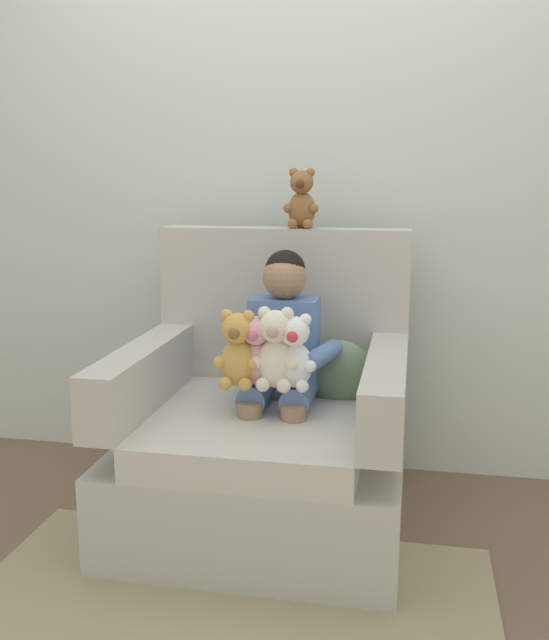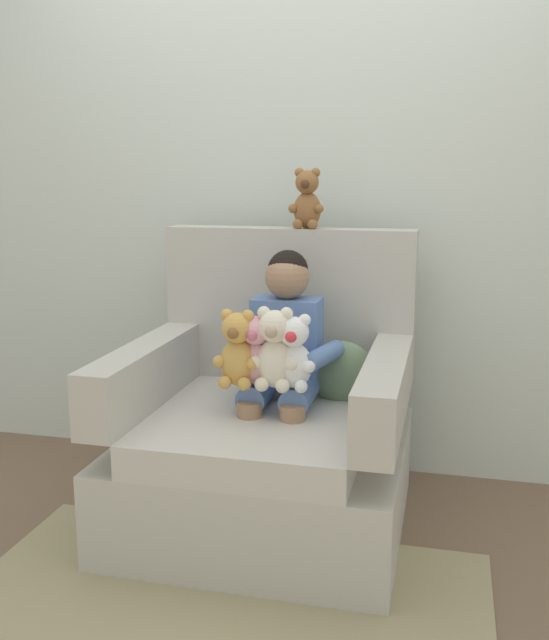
{
  "view_description": "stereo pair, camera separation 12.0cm",
  "coord_description": "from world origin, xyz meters",
  "px_view_note": "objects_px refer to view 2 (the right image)",
  "views": [
    {
      "loc": [
        0.53,
        -2.51,
        1.34
      ],
      "look_at": [
        0.05,
        -0.05,
        0.83
      ],
      "focal_mm": 40.24,
      "sensor_mm": 36.0,
      "label": 1
    },
    {
      "loc": [
        0.65,
        -2.49,
        1.34
      ],
      "look_at": [
        0.05,
        -0.05,
        0.83
      ],
      "focal_mm": 40.24,
      "sensor_mm": 36.0,
      "label": 2
    }
  ],
  "objects_px": {
    "plush_cream": "(275,351)",
    "seated_child": "(283,349)",
    "plush_honey": "(238,351)",
    "plush_white": "(294,354)",
    "armchair": "(268,436)",
    "plush_pink": "(256,352)",
    "throw_pillow": "(342,373)",
    "plush_brown_on_backrest": "(307,201)"
  },
  "relations": [
    {
      "from": "plush_pink",
      "to": "throw_pillow",
      "type": "distance_m",
      "value": 0.4
    },
    {
      "from": "plush_cream",
      "to": "plush_pink",
      "type": "height_order",
      "value": "plush_cream"
    },
    {
      "from": "plush_honey",
      "to": "plush_brown_on_backrest",
      "type": "height_order",
      "value": "plush_brown_on_backrest"
    },
    {
      "from": "plush_cream",
      "to": "seated_child",
      "type": "bearing_deg",
      "value": 102.91
    },
    {
      "from": "plush_white",
      "to": "seated_child",
      "type": "bearing_deg",
      "value": 93.33
    },
    {
      "from": "plush_pink",
      "to": "plush_brown_on_backrest",
      "type": "distance_m",
      "value": 0.72
    },
    {
      "from": "plush_honey",
      "to": "plush_cream",
      "type": "distance_m",
      "value": 0.14
    },
    {
      "from": "plush_honey",
      "to": "plush_pink",
      "type": "relative_size",
      "value": 1.06
    },
    {
      "from": "throw_pillow",
      "to": "armchair",
      "type": "bearing_deg",
      "value": -152.66
    },
    {
      "from": "seated_child",
      "to": "plush_cream",
      "type": "relative_size",
      "value": 2.76
    },
    {
      "from": "seated_child",
      "to": "throw_pillow",
      "type": "relative_size",
      "value": 3.17
    },
    {
      "from": "seated_child",
      "to": "plush_brown_on_backrest",
      "type": "distance_m",
      "value": 0.64
    },
    {
      "from": "plush_brown_on_backrest",
      "to": "throw_pillow",
      "type": "distance_m",
      "value": 0.72
    },
    {
      "from": "plush_white",
      "to": "plush_pink",
      "type": "height_order",
      "value": "plush_white"
    },
    {
      "from": "seated_child",
      "to": "plush_brown_on_backrest",
      "type": "height_order",
      "value": "plush_brown_on_backrest"
    },
    {
      "from": "plush_white",
      "to": "throw_pillow",
      "type": "distance_m",
      "value": 0.33
    },
    {
      "from": "armchair",
      "to": "plush_white",
      "type": "xyz_separation_m",
      "value": [
        0.13,
        -0.13,
        0.37
      ]
    },
    {
      "from": "plush_pink",
      "to": "plush_brown_on_backrest",
      "type": "height_order",
      "value": "plush_brown_on_backrest"
    },
    {
      "from": "plush_honey",
      "to": "armchair",
      "type": "bearing_deg",
      "value": 54.4
    },
    {
      "from": "throw_pillow",
      "to": "plush_white",
      "type": "bearing_deg",
      "value": -116.1
    },
    {
      "from": "armchair",
      "to": "plush_pink",
      "type": "distance_m",
      "value": 0.39
    },
    {
      "from": "plush_brown_on_backrest",
      "to": "throw_pillow",
      "type": "bearing_deg",
      "value": -53.86
    },
    {
      "from": "plush_cream",
      "to": "plush_white",
      "type": "height_order",
      "value": "plush_cream"
    },
    {
      "from": "seated_child",
      "to": "plush_pink",
      "type": "bearing_deg",
      "value": -119.28
    },
    {
      "from": "armchair",
      "to": "seated_child",
      "type": "xyz_separation_m",
      "value": [
        0.05,
        0.04,
        0.34
      ]
    },
    {
      "from": "plush_cream",
      "to": "plush_brown_on_backrest",
      "type": "relative_size",
      "value": 1.21
    },
    {
      "from": "plush_cream",
      "to": "plush_brown_on_backrest",
      "type": "bearing_deg",
      "value": 98.01
    },
    {
      "from": "armchair",
      "to": "seated_child",
      "type": "distance_m",
      "value": 0.35
    },
    {
      "from": "throw_pillow",
      "to": "plush_pink",
      "type": "bearing_deg",
      "value": -136.11
    },
    {
      "from": "plush_cream",
      "to": "plush_pink",
      "type": "distance_m",
      "value": 0.08
    },
    {
      "from": "plush_brown_on_backrest",
      "to": "seated_child",
      "type": "bearing_deg",
      "value": -96.86
    },
    {
      "from": "seated_child",
      "to": "plush_white",
      "type": "relative_size",
      "value": 2.99
    },
    {
      "from": "plush_white",
      "to": "plush_pink",
      "type": "relative_size",
      "value": 1.02
    },
    {
      "from": "plush_honey",
      "to": "plush_white",
      "type": "distance_m",
      "value": 0.2
    },
    {
      "from": "armchair",
      "to": "plush_brown_on_backrest",
      "type": "height_order",
      "value": "plush_brown_on_backrest"
    },
    {
      "from": "plush_white",
      "to": "plush_pink",
      "type": "distance_m",
      "value": 0.14
    },
    {
      "from": "plush_cream",
      "to": "throw_pillow",
      "type": "relative_size",
      "value": 1.15
    },
    {
      "from": "armchair",
      "to": "plush_brown_on_backrest",
      "type": "relative_size",
      "value": 4.55
    },
    {
      "from": "armchair",
      "to": "seated_child",
      "type": "bearing_deg",
      "value": 34.42
    },
    {
      "from": "armchair",
      "to": "seated_child",
      "type": "relative_size",
      "value": 1.36
    },
    {
      "from": "seated_child",
      "to": "plush_cream",
      "type": "height_order",
      "value": "seated_child"
    },
    {
      "from": "plush_cream",
      "to": "throw_pillow",
      "type": "height_order",
      "value": "plush_cream"
    }
  ]
}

